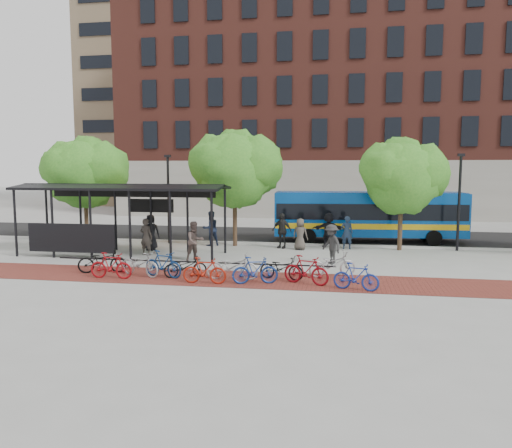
% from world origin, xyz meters
% --- Properties ---
extents(ground, '(160.00, 160.00, 0.00)m').
position_xyz_m(ground, '(0.00, 0.00, 0.00)').
color(ground, '#9E9E99').
rests_on(ground, ground).
extents(asphalt_street, '(160.00, 8.00, 0.01)m').
position_xyz_m(asphalt_street, '(0.00, 8.00, 0.01)').
color(asphalt_street, black).
rests_on(asphalt_street, ground).
extents(curb, '(160.00, 0.25, 0.12)m').
position_xyz_m(curb, '(0.00, 4.00, 0.06)').
color(curb, '#B7B7B2').
rests_on(curb, ground).
extents(brick_strip, '(24.00, 3.00, 0.01)m').
position_xyz_m(brick_strip, '(-2.00, -5.00, 0.00)').
color(brick_strip, maroon).
rests_on(brick_strip, ground).
extents(bike_rack_rail, '(12.00, 0.05, 0.95)m').
position_xyz_m(bike_rack_rail, '(-3.30, -4.10, 0.00)').
color(bike_rack_rail, black).
rests_on(bike_rack_rail, ground).
extents(building_brick, '(55.00, 14.00, 20.00)m').
position_xyz_m(building_brick, '(10.00, 26.00, 10.00)').
color(building_brick, brown).
rests_on(building_brick, ground).
extents(building_tower, '(22.00, 22.00, 30.00)m').
position_xyz_m(building_tower, '(-16.00, 40.00, 15.00)').
color(building_tower, '#7A664C').
rests_on(building_tower, ground).
extents(bus_shelter, '(10.60, 3.07, 3.60)m').
position_xyz_m(bus_shelter, '(-8.13, -0.48, 3.00)').
color(bus_shelter, black).
rests_on(bus_shelter, ground).
extents(tree_a, '(4.90, 4.00, 6.18)m').
position_xyz_m(tree_a, '(-11.91, 3.35, 4.24)').
color(tree_a, '#382619').
rests_on(tree_a, ground).
extents(tree_b, '(5.15, 4.20, 6.47)m').
position_xyz_m(tree_b, '(-2.90, 3.35, 4.46)').
color(tree_b, '#382619').
rests_on(tree_b, ground).
extents(tree_c, '(4.66, 3.80, 5.92)m').
position_xyz_m(tree_c, '(6.09, 3.35, 4.05)').
color(tree_c, '#382619').
rests_on(tree_c, ground).
extents(lamp_post_left, '(0.35, 0.20, 5.12)m').
position_xyz_m(lamp_post_left, '(-7.00, 3.60, 2.75)').
color(lamp_post_left, black).
rests_on(lamp_post_left, ground).
extents(lamp_post_right, '(0.35, 0.20, 5.12)m').
position_xyz_m(lamp_post_right, '(9.00, 3.60, 2.75)').
color(lamp_post_right, black).
rests_on(lamp_post_right, ground).
extents(bus, '(11.13, 3.20, 2.97)m').
position_xyz_m(bus, '(4.48, 6.05, 1.70)').
color(bus, '#074292').
rests_on(bus, ground).
extents(bike_0, '(2.10, 1.25, 1.04)m').
position_xyz_m(bike_0, '(-6.97, -4.82, 0.52)').
color(bike_0, black).
rests_on(bike_0, ground).
extents(bike_1, '(1.76, 0.53, 1.05)m').
position_xyz_m(bike_1, '(-6.11, -5.78, 0.53)').
color(bike_1, maroon).
rests_on(bike_1, ground).
extents(bike_2, '(2.09, 1.39, 1.04)m').
position_xyz_m(bike_2, '(-5.15, -5.14, 0.52)').
color(bike_2, '#9D9D9F').
rests_on(bike_2, ground).
extents(bike_3, '(1.86, 1.05, 1.08)m').
position_xyz_m(bike_3, '(-4.15, -5.19, 0.54)').
color(bike_3, navy).
rests_on(bike_3, ground).
extents(bike_4, '(1.81, 1.27, 0.90)m').
position_xyz_m(bike_4, '(-3.27, -5.06, 0.45)').
color(bike_4, black).
rests_on(bike_4, ground).
extents(bike_5, '(1.70, 0.48, 1.02)m').
position_xyz_m(bike_5, '(-2.21, -6.01, 0.51)').
color(bike_5, '#9C1D0E').
rests_on(bike_5, ground).
extents(bike_6, '(2.09, 0.80, 1.08)m').
position_xyz_m(bike_6, '(-1.32, -5.18, 0.54)').
color(bike_6, '#9E9EA0').
rests_on(bike_6, ground).
extents(bike_7, '(1.82, 0.93, 1.05)m').
position_xyz_m(bike_7, '(-0.31, -5.74, 0.53)').
color(bike_7, navy).
rests_on(bike_7, ground).
extents(bike_8, '(1.90, 1.01, 0.95)m').
position_xyz_m(bike_8, '(0.59, -4.80, 0.47)').
color(bike_8, black).
rests_on(bike_8, ground).
extents(bike_9, '(1.90, 1.14, 1.11)m').
position_xyz_m(bike_9, '(1.60, -5.47, 0.55)').
color(bike_9, maroon).
rests_on(bike_9, ground).
extents(bike_10, '(2.10, 1.41, 1.05)m').
position_xyz_m(bike_10, '(2.55, -3.94, 0.52)').
color(bike_10, '#9D9D9F').
rests_on(bike_10, ground).
extents(bike_11, '(1.73, 0.87, 1.00)m').
position_xyz_m(bike_11, '(3.43, -6.09, 0.50)').
color(bike_11, navy).
rests_on(bike_11, ground).
extents(pedestrian_0, '(1.10, 0.92, 1.91)m').
position_xyz_m(pedestrian_0, '(-7.16, 1.15, 0.95)').
color(pedestrian_0, black).
rests_on(pedestrian_0, ground).
extents(pedestrian_1, '(0.75, 0.57, 1.87)m').
position_xyz_m(pedestrian_1, '(-6.79, -0.39, 0.93)').
color(pedestrian_1, '#38322D').
rests_on(pedestrian_1, ground).
extents(pedestrian_2, '(1.21, 1.18, 1.96)m').
position_xyz_m(pedestrian_2, '(-4.37, 3.11, 0.98)').
color(pedestrian_2, '#1B2640').
rests_on(pedestrian_2, ground).
extents(pedestrian_4, '(1.22, 0.80, 1.93)m').
position_xyz_m(pedestrian_4, '(-0.30, 2.92, 0.96)').
color(pedestrian_4, black).
rests_on(pedestrian_4, ground).
extents(pedestrian_5, '(1.83, 0.77, 1.92)m').
position_xyz_m(pedestrian_5, '(2.22, 3.80, 0.96)').
color(pedestrian_5, black).
rests_on(pedestrian_5, ground).
extents(pedestrian_6, '(0.93, 0.72, 1.69)m').
position_xyz_m(pedestrian_6, '(0.74, 2.54, 0.85)').
color(pedestrian_6, '#49423A').
rests_on(pedestrian_6, ground).
extents(pedestrian_7, '(0.66, 0.43, 1.80)m').
position_xyz_m(pedestrian_7, '(3.21, 3.19, 0.90)').
color(pedestrian_7, '#1C2B42').
rests_on(pedestrian_7, ground).
extents(pedestrian_8, '(1.15, 1.15, 1.87)m').
position_xyz_m(pedestrian_8, '(-3.92, -1.50, 0.94)').
color(pedestrian_8, '#4D3F39').
rests_on(pedestrian_8, ground).
extents(pedestrian_9, '(1.26, 1.35, 1.83)m').
position_xyz_m(pedestrian_9, '(2.46, -1.24, 0.91)').
color(pedestrian_9, '#2B2B2B').
rests_on(pedestrian_9, ground).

